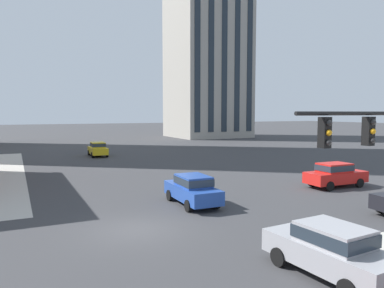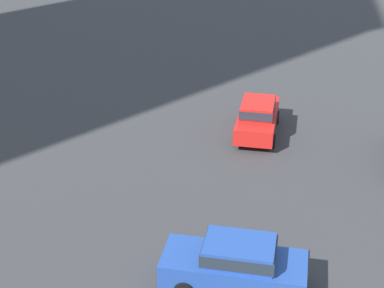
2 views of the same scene
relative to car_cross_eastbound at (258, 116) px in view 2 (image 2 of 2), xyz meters
The scene contains 2 objects.
car_cross_eastbound is the anchor object (origin of this frame).
car_cross_westbound 11.11m from the car_cross_eastbound, behind, with size 1.97×4.44×1.68m.
Camera 2 is at (-10.04, 1.76, 12.18)m, focal length 54.90 mm.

